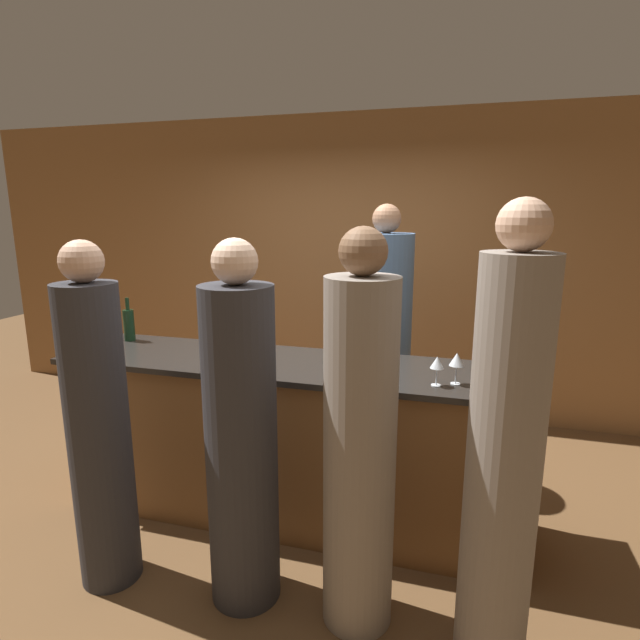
{
  "coord_description": "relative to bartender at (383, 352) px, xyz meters",
  "views": [
    {
      "loc": [
        1.0,
        -2.74,
        1.92
      ],
      "look_at": [
        0.19,
        0.1,
        1.28
      ],
      "focal_mm": 28.0,
      "sensor_mm": 36.0,
      "label": 1
    }
  ],
  "objects": [
    {
      "name": "ground_plane",
      "position": [
        -0.49,
        -0.76,
        -0.91
      ],
      "size": [
        14.0,
        14.0,
        0.0
      ],
      "primitive_type": "plane",
      "color": "brown"
    },
    {
      "name": "back_wall",
      "position": [
        -0.49,
        1.18,
        0.49
      ],
      "size": [
        8.0,
        0.06,
        2.8
      ],
      "color": "olive",
      "rests_on": "ground_plane"
    },
    {
      "name": "bar_counter",
      "position": [
        -0.49,
        -0.76,
        -0.4
      ],
      "size": [
        2.84,
        0.69,
        1.03
      ],
      "color": "brown",
      "rests_on": "ground_plane"
    },
    {
      "name": "bartender",
      "position": [
        0.0,
        0.0,
        0.0
      ],
      "size": [
        0.4,
        0.4,
        1.97
      ],
      "rotation": [
        0.0,
        0.0,
        3.14
      ],
      "color": "#4C6B93",
      "rests_on": "ground_plane"
    },
    {
      "name": "guest_0",
      "position": [
        0.72,
        -1.54,
        0.02
      ],
      "size": [
        0.29,
        0.29,
        1.97
      ],
      "color": "gray",
      "rests_on": "ground_plane"
    },
    {
      "name": "guest_1",
      "position": [
        0.12,
        -1.46,
        -0.04
      ],
      "size": [
        0.33,
        0.33,
        1.86
      ],
      "color": "gray",
      "rests_on": "ground_plane"
    },
    {
      "name": "guest_2",
      "position": [
        -0.45,
        -1.47,
        -0.07
      ],
      "size": [
        0.35,
        0.35,
        1.81
      ],
      "color": "#2D2D33",
      "rests_on": "ground_plane"
    },
    {
      "name": "guest_3",
      "position": [
        -1.2,
        -1.55,
        -0.07
      ],
      "size": [
        0.31,
        0.31,
        1.79
      ],
      "color": "#2D2D33",
      "rests_on": "ground_plane"
    },
    {
      "name": "wine_bottle_0",
      "position": [
        -1.72,
        -0.57,
        0.23
      ],
      "size": [
        0.08,
        0.08,
        0.31
      ],
      "color": "black",
      "rests_on": "bar_counter"
    },
    {
      "name": "wine_glass_0",
      "position": [
        -1.71,
        -0.88,
        0.25
      ],
      "size": [
        0.07,
        0.07,
        0.17
      ],
      "color": "silver",
      "rests_on": "bar_counter"
    },
    {
      "name": "wine_glass_1",
      "position": [
        -0.82,
        -1.05,
        0.25
      ],
      "size": [
        0.08,
        0.08,
        0.17
      ],
      "color": "silver",
      "rests_on": "bar_counter"
    },
    {
      "name": "wine_glass_2",
      "position": [
        0.42,
        -0.94,
        0.24
      ],
      "size": [
        0.07,
        0.07,
        0.16
      ],
      "color": "silver",
      "rests_on": "bar_counter"
    },
    {
      "name": "wine_glass_3",
      "position": [
        -0.71,
        -1.0,
        0.22
      ],
      "size": [
        0.08,
        0.08,
        0.15
      ],
      "color": "silver",
      "rests_on": "bar_counter"
    },
    {
      "name": "wine_glass_4",
      "position": [
        0.52,
        -0.89,
        0.25
      ],
      "size": [
        0.08,
        0.08,
        0.17
      ],
      "color": "silver",
      "rests_on": "bar_counter"
    }
  ]
}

